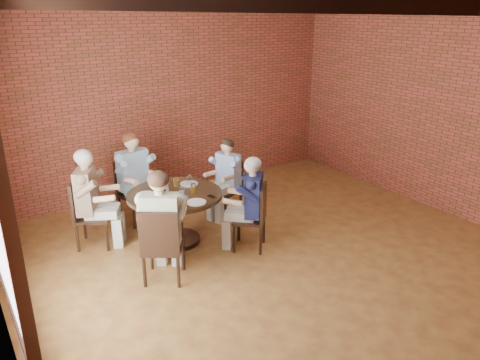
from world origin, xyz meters
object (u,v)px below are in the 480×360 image
chair_c (86,211)px  diner_e (249,204)px  dining_table (175,208)px  chair_e (255,215)px  chair_a (229,186)px  chair_d (161,244)px  diner_d (162,226)px  smartphone (212,196)px  diner_c (92,199)px  diner_b (136,179)px  chair_b (133,188)px  diner_a (226,179)px

chair_c → diner_e: (1.84, -1.30, 0.14)m
dining_table → chair_e: (0.83, -0.77, -0.02)m
chair_a → chair_d: chair_d is taller
diner_d → smartphone: 0.99m
diner_c → smartphone: diner_c is taller
chair_a → diner_d: (-1.69, -1.20, 0.22)m
chair_c → diner_c: size_ratio=0.70×
diner_b → diner_c: size_ratio=1.01×
chair_c → diner_e: size_ratio=0.74×
chair_d → diner_d: size_ratio=0.69×
diner_b → smartphone: diner_b is taller
diner_c → dining_table: bearing=-90.0°
chair_a → chair_c: size_ratio=0.92×
chair_d → smartphone: size_ratio=7.81×
dining_table → diner_c: (-0.99, 0.55, 0.17)m
chair_d → dining_table: bearing=-90.0°
diner_d → smartphone: (0.91, 0.39, 0.05)m
diner_b → diner_d: diner_d is taller
diner_c → diner_e: 2.17m
chair_b → chair_e: 2.11m
chair_e → smartphone: bearing=-85.2°
diner_e → dining_table: bearing=-90.0°
diner_c → chair_b: bearing=-27.5°
diner_b → chair_d: 1.90m
chair_a → chair_c: bearing=-114.4°
chair_c → chair_d: size_ratio=0.99×
dining_table → chair_a: chair_a is taller
chair_a → chair_b: chair_b is taller
chair_b → diner_d: bearing=-111.6°
chair_a → diner_c: 2.15m
dining_table → chair_d: bearing=-124.8°
chair_a → smartphone: chair_a is taller
dining_table → smartphone: size_ratio=10.49×
diner_a → diner_e: (-0.30, -1.09, 0.03)m
chair_d → diner_d: diner_d is taller
diner_a → diner_e: diner_e is taller
chair_d → chair_e: size_ratio=1.06×
dining_table → diner_e: diner_e is taller
diner_a → chair_c: (-2.15, 0.21, -0.11)m
smartphone → diner_c: bearing=140.8°
chair_c → diner_d: 1.49m
chair_c → chair_d: 1.54m
chair_b → chair_c: 0.98m
chair_a → diner_c: size_ratio=0.64×
chair_c → smartphone: (1.43, -0.99, 0.23)m
dining_table → chair_b: bearing=101.2°
chair_e → diner_e: size_ratio=0.70×
diner_a → diner_c: 2.07m
diner_a → smartphone: 1.07m
diner_b → dining_table: bearing=-90.0°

